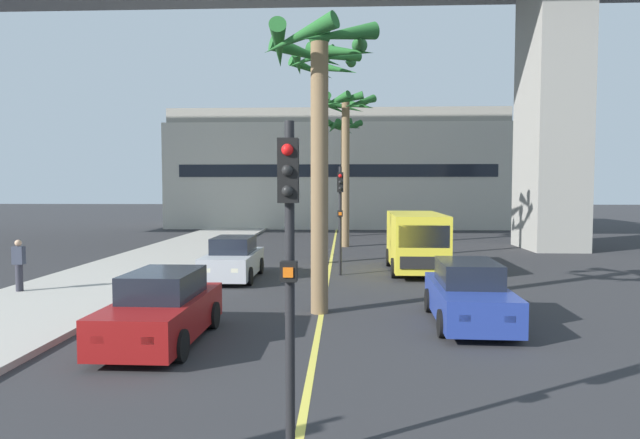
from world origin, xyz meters
TOP-DOWN VIEW (x-y plane):
  - sidewalk_left at (-8.00, 16.00)m, footprint 4.80×80.00m
  - lane_stripe_center at (0.00, 24.00)m, footprint 0.14×56.00m
  - pier_building_backdrop at (0.00, 47.99)m, footprint 28.29×8.04m
  - car_queue_front at (3.71, 13.95)m, footprint 1.95×4.16m
  - car_queue_second at (-3.52, 20.33)m, footprint 1.84×4.10m
  - car_queue_third at (-3.39, 12.01)m, footprint 1.88×4.12m
  - delivery_van at (3.49, 22.29)m, footprint 2.23×5.28m
  - traffic_light_median_near at (-0.06, 6.87)m, footprint 0.24×0.37m
  - traffic_light_median_far at (0.45, 21.28)m, footprint 0.24×0.37m
  - palm_tree_near_median at (0.59, 38.33)m, footprint 2.65×2.68m
  - palm_tree_mid_median at (-0.04, 14.96)m, footprint 3.14×3.31m
  - palm_tree_far_median at (0.67, 31.47)m, footprint 3.57×3.59m
  - palm_tree_farthest_median at (-0.30, 24.71)m, footprint 3.37×3.49m
  - pedestrian_near_crosswalk at (-9.58, 16.88)m, footprint 0.34×0.22m

SIDE VIEW (x-z plane):
  - lane_stripe_center at x=0.00m, z-range 0.00..0.01m
  - sidewalk_left at x=-8.00m, z-range 0.00..0.15m
  - car_queue_front at x=3.71m, z-range -0.06..1.50m
  - car_queue_second at x=-3.52m, z-range -0.06..1.50m
  - car_queue_third at x=-3.39m, z-range -0.06..1.50m
  - pedestrian_near_crosswalk at x=-9.58m, z-range 0.19..1.81m
  - delivery_van at x=3.49m, z-range 0.11..2.47m
  - traffic_light_median_near at x=-0.06m, z-range 0.61..4.81m
  - traffic_light_median_far at x=0.45m, z-range 0.61..4.81m
  - pier_building_backdrop at x=0.00m, z-range -0.06..9.76m
  - palm_tree_mid_median at x=-0.04m, z-range 2.00..9.70m
  - palm_tree_near_median at x=0.59m, z-range 2.11..10.26m
  - palm_tree_far_median at x=0.67m, z-range 2.56..11.26m
  - palm_tree_farthest_median at x=-0.30m, z-range 3.06..12.47m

